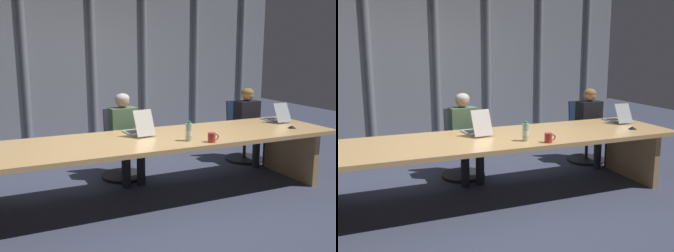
% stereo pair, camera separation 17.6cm
% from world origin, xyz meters
% --- Properties ---
extents(ground_plane, '(14.59, 14.59, 0.00)m').
position_xyz_m(ground_plane, '(0.00, 0.00, 0.00)').
color(ground_plane, '#383D51').
extents(conference_table, '(4.70, 1.14, 0.74)m').
position_xyz_m(conference_table, '(0.00, 0.00, 0.61)').
color(conference_table, tan).
rests_on(conference_table, ground_plane).
extents(curtain_backdrop, '(7.30, 0.17, 3.05)m').
position_xyz_m(curtain_backdrop, '(-0.00, 2.69, 1.52)').
color(curtain_backdrop, gray).
rests_on(curtain_backdrop, ground_plane).
extents(laptop_left_mid, '(0.28, 0.48, 0.31)m').
position_xyz_m(laptop_left_mid, '(-0.02, 0.24, 0.80)').
color(laptop_left_mid, beige).
rests_on(laptop_left_mid, conference_table).
extents(laptop_center, '(0.24, 0.44, 0.27)m').
position_xyz_m(laptop_center, '(2.04, 0.26, 0.79)').
color(laptop_center, '#A8ADB7').
rests_on(laptop_center, conference_table).
extents(office_chair_left_mid, '(0.60, 0.60, 0.93)m').
position_xyz_m(office_chair_left_mid, '(-0.01, 0.96, 0.34)').
color(office_chair_left_mid, '#2D2D38').
rests_on(office_chair_left_mid, ground_plane).
extents(office_chair_center, '(0.60, 0.61, 0.93)m').
position_xyz_m(office_chair_center, '(2.00, 0.96, 0.34)').
color(office_chair_center, navy).
rests_on(office_chair_center, ground_plane).
extents(person_left_mid, '(0.37, 0.55, 1.16)m').
position_xyz_m(person_left_mid, '(-0.01, 0.80, 0.65)').
color(person_left_mid, '#4C6B4C').
rests_on(person_left_mid, ground_plane).
extents(person_center, '(0.38, 0.55, 1.15)m').
position_xyz_m(person_center, '(2.01, 0.80, 0.64)').
color(person_center, black).
rests_on(person_center, ground_plane).
extents(water_bottle_primary, '(0.07, 0.07, 0.22)m').
position_xyz_m(water_bottle_primary, '(0.37, -0.30, 0.84)').
color(water_bottle_primary, '#ADD1B2').
rests_on(water_bottle_primary, conference_table).
extents(coffee_mug_near, '(0.13, 0.08, 0.11)m').
position_xyz_m(coffee_mug_near, '(0.57, -0.46, 0.79)').
color(coffee_mug_near, '#B2332D').
rests_on(coffee_mug_near, conference_table).
extents(conference_mic_left_side, '(0.11, 0.11, 0.03)m').
position_xyz_m(conference_mic_left_side, '(1.90, -0.23, 0.76)').
color(conference_mic_left_side, black).
rests_on(conference_mic_left_side, conference_table).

